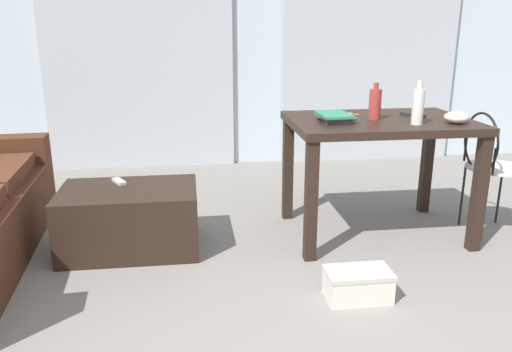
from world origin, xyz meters
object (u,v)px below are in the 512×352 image
object	(u,v)px
coffee_table	(130,219)
tv_remote_primary	(119,181)
bottle_near	(375,104)
book_stack	(335,117)
wire_chair	(489,159)
shoebox	(358,284)
craft_table	(379,137)
tv_remote_on_table	(413,115)
bottle_far	(418,106)
bowl	(457,117)
scissors	(355,114)

from	to	relation	value
coffee_table	tv_remote_primary	xyz separation A→B (m)	(-0.07, 0.13, 0.21)
coffee_table	bottle_near	world-z (taller)	bottle_near
bottle_near	book_stack	distance (m)	0.29
wire_chair	tv_remote_primary	size ratio (longest dim) A/B	5.87
coffee_table	book_stack	xyz separation A→B (m)	(1.31, 0.00, 0.62)
shoebox	craft_table	bearing A→B (deg)	65.22
tv_remote_on_table	craft_table	bearing A→B (deg)	167.01
bottle_near	book_stack	size ratio (longest dim) A/B	0.87
craft_table	bottle_far	xyz separation A→B (m)	(0.15, -0.21, 0.23)
craft_table	book_stack	world-z (taller)	book_stack
bowl	shoebox	distance (m)	1.27
bowl	tv_remote_primary	world-z (taller)	bowl
wire_chair	tv_remote_on_table	xyz separation A→B (m)	(-0.49, 0.16, 0.28)
craft_table	bowl	world-z (taller)	bowl
book_stack	craft_table	bearing A→B (deg)	8.28
craft_table	bowl	bearing A→B (deg)	-27.10
bowl	tv_remote_primary	bearing A→B (deg)	172.00
book_stack	scissors	size ratio (longest dim) A/B	2.84
bottle_near	tv_remote_on_table	distance (m)	0.32
scissors	tv_remote_primary	world-z (taller)	scissors
craft_table	wire_chair	size ratio (longest dim) A/B	1.39
scissors	coffee_table	bearing A→B (deg)	-171.12
coffee_table	scissors	xyz separation A→B (m)	(1.52, 0.24, 0.60)
coffee_table	scissors	bearing A→B (deg)	8.88
bowl	shoebox	xyz separation A→B (m)	(-0.80, -0.64, -0.75)
tv_remote_on_table	coffee_table	bearing A→B (deg)	154.82
coffee_table	tv_remote_primary	world-z (taller)	tv_remote_primary
tv_remote_on_table	tv_remote_primary	xyz separation A→B (m)	(-1.95, 0.01, -0.39)
wire_chair	book_stack	bearing A→B (deg)	177.83
bowl	tv_remote_on_table	world-z (taller)	bowl
book_stack	scissors	xyz separation A→B (m)	(0.21, 0.23, -0.03)
bottle_near	bowl	distance (m)	0.50
bottle_far	bowl	distance (m)	0.27
bottle_far	scissors	xyz separation A→B (m)	(-0.26, 0.40, -0.11)
wire_chair	bottle_near	xyz separation A→B (m)	(-0.79, 0.08, 0.37)
craft_table	wire_chair	bearing A→B (deg)	-6.63
tv_remote_primary	bottle_far	bearing A→B (deg)	-36.66
craft_table	wire_chair	world-z (taller)	wire_chair
scissors	shoebox	bearing A→B (deg)	-105.28
wire_chair	book_stack	world-z (taller)	book_stack
wire_chair	book_stack	xyz separation A→B (m)	(-1.06, 0.04, 0.30)
craft_table	tv_remote_on_table	xyz separation A→B (m)	(0.26, 0.07, 0.13)
book_stack	scissors	world-z (taller)	book_stack
craft_table	tv_remote_on_table	distance (m)	0.30
craft_table	shoebox	distance (m)	1.11
tv_remote_primary	coffee_table	bearing A→B (deg)	-90.62
bottle_near	bowl	size ratio (longest dim) A/B	1.54
coffee_table	shoebox	size ratio (longest dim) A/B	2.48
coffee_table	book_stack	bearing A→B (deg)	0.12
bottle_near	shoebox	size ratio (longest dim) A/B	0.69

